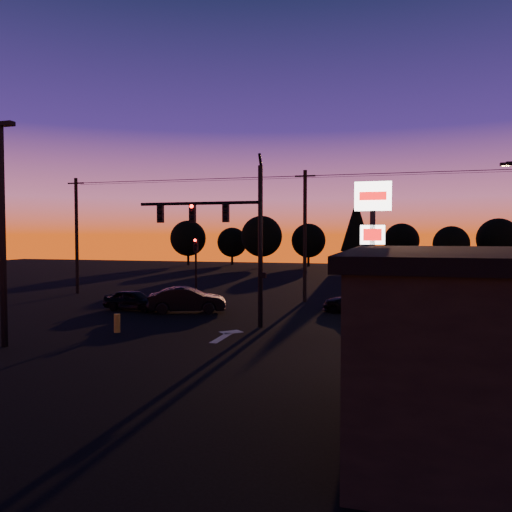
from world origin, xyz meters
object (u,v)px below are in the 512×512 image
at_px(car_right, 362,302).
at_px(pylon_sign, 373,227).
at_px(bollard, 117,323).
at_px(car_left, 133,300).
at_px(car_mid, 187,300).
at_px(secondary_signal, 196,260).
at_px(parking_lot_light, 2,218).
at_px(traffic_signal_mast, 230,228).
at_px(suv_parked, 483,357).

bearing_deg(car_right, pylon_sign, 15.04).
distance_m(bollard, car_right, 14.01).
height_order(car_left, car_mid, car_mid).
xyz_separation_m(secondary_signal, pylon_sign, (12.00, -9.99, 2.05)).
height_order(secondary_signal, parking_lot_light, parking_lot_light).
distance_m(secondary_signal, parking_lot_light, 14.90).
distance_m(parking_lot_light, car_left, 11.26).
bearing_deg(traffic_signal_mast, car_mid, 138.29).
distance_m(parking_lot_light, pylon_sign, 15.19).
distance_m(pylon_sign, car_right, 9.41).
bearing_deg(traffic_signal_mast, car_left, 155.76).
xyz_separation_m(car_left, car_right, (13.46, 2.60, 0.05)).
bearing_deg(parking_lot_light, bollard, 54.05).
height_order(traffic_signal_mast, secondary_signal, traffic_signal_mast).
distance_m(parking_lot_light, bollard, 6.83).
bearing_deg(car_right, traffic_signal_mast, -37.67).
relative_size(traffic_signal_mast, parking_lot_light, 0.94).
bearing_deg(car_mid, suv_parked, -142.02).
xyz_separation_m(pylon_sign, bollard, (-11.66, -0.58, -4.48)).
bearing_deg(car_right, parking_lot_light, -37.64).
distance_m(car_mid, car_right, 10.29).
xyz_separation_m(car_left, car_mid, (3.47, 0.10, 0.12)).
xyz_separation_m(traffic_signal_mast, bollard, (-4.56, -3.08, -4.50)).
height_order(pylon_sign, car_left, pylon_sign).
bearing_deg(pylon_sign, car_mid, 151.69).
distance_m(bollard, car_left, 6.89).
height_order(bollard, car_right, car_right).
xyz_separation_m(pylon_sign, car_left, (-14.34, 5.76, -4.29)).
relative_size(traffic_signal_mast, secondary_signal, 1.97).
xyz_separation_m(secondary_signal, car_right, (11.12, -1.63, -2.19)).
relative_size(bollard, car_right, 0.19).
height_order(traffic_signal_mast, suv_parked, traffic_signal_mast).
relative_size(traffic_signal_mast, suv_parked, 1.96).
distance_m(car_left, car_right, 13.71).
xyz_separation_m(car_mid, suv_parked, (14.58, -9.63, -0.14)).
relative_size(parking_lot_light, car_left, 2.48).
xyz_separation_m(traffic_signal_mast, parking_lot_light, (-7.40, -6.99, 0.33)).
xyz_separation_m(parking_lot_light, pylon_sign, (14.50, 4.50, -0.36)).
height_order(bollard, car_mid, car_mid).
xyz_separation_m(bollard, car_right, (10.78, 8.94, 0.24)).
bearing_deg(bollard, suv_parked, -11.72).
xyz_separation_m(secondary_signal, suv_parked, (15.72, -13.76, -2.25)).
distance_m(secondary_signal, car_left, 5.33).
relative_size(car_mid, car_right, 0.97).
relative_size(car_left, car_right, 0.79).
bearing_deg(car_mid, traffic_signal_mast, -150.30).
height_order(secondary_signal, car_mid, secondary_signal).
bearing_deg(suv_parked, car_right, 113.13).
distance_m(bollard, car_mid, 6.49).
relative_size(car_left, suv_parked, 0.84).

